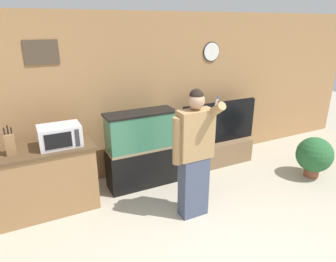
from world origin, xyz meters
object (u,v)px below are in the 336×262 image
tv_on_stand (219,146)px  aquarium_on_stand (141,150)px  counter_island (44,180)px  microwave (60,136)px  potted_plant (314,155)px  person_standing (194,153)px  knife_block (10,144)px

tv_on_stand → aquarium_on_stand: bearing=-176.8°
counter_island → microwave: microwave is taller
potted_plant → aquarium_on_stand: bearing=158.6°
tv_on_stand → microwave: bearing=-175.9°
tv_on_stand → person_standing: size_ratio=0.87×
tv_on_stand → person_standing: 1.75m
tv_on_stand → potted_plant: 1.57m
counter_island → tv_on_stand: bearing=3.0°
knife_block → tv_on_stand: size_ratio=0.24×
microwave → person_standing: bearing=-32.5°
person_standing → knife_block: bearing=155.7°
aquarium_on_stand → potted_plant: (2.63, -1.03, -0.22)m
tv_on_stand → potted_plant: size_ratio=2.18×
microwave → knife_block: knife_block is taller
knife_block → tv_on_stand: 3.34m
knife_block → person_standing: bearing=-24.3°
person_standing → aquarium_on_stand: bearing=106.3°
microwave → potted_plant: 3.96m
tv_on_stand → counter_island: bearing=-177.0°
counter_island → potted_plant: counter_island is taller
counter_island → tv_on_stand: (2.95, 0.15, -0.12)m
microwave → person_standing: person_standing is taller
knife_block → potted_plant: size_ratio=0.53×
microwave → tv_on_stand: bearing=4.1°
counter_island → tv_on_stand: 2.95m
tv_on_stand → person_standing: (-1.22, -1.12, 0.55)m
counter_island → potted_plant: 4.17m
aquarium_on_stand → person_standing: bearing=-73.7°
microwave → knife_block: bearing=-178.8°
tv_on_stand → person_standing: person_standing is taller
tv_on_stand → potted_plant: tv_on_stand is taller
potted_plant → knife_block: bearing=168.2°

